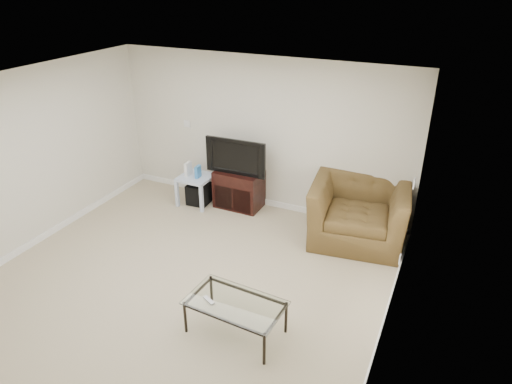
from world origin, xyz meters
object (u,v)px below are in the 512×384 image
at_px(subwoofer, 199,193).
at_px(recliner, 360,203).
at_px(tv_stand, 240,188).
at_px(side_table, 197,190).
at_px(coffee_table, 236,317).
at_px(television, 238,155).

distance_m(subwoofer, recliner, 2.77).
relative_size(tv_stand, side_table, 1.45).
bearing_deg(coffee_table, television, 115.86).
bearing_deg(subwoofer, side_table, -146.30).
relative_size(subwoofer, recliner, 0.25).
height_order(side_table, subwoofer, side_table).
bearing_deg(side_table, recliner, 0.00).
height_order(tv_stand, television, television).
height_order(television, side_table, television).
bearing_deg(subwoofer, recliner, -0.44).
height_order(tv_stand, side_table, tv_stand).
relative_size(subwoofer, coffee_table, 0.33).
relative_size(television, side_table, 1.80).
bearing_deg(subwoofer, tv_stand, 17.12).
xyz_separation_m(television, subwoofer, (-0.68, -0.18, -0.76)).
distance_m(television, subwoofer, 1.03).
distance_m(subwoofer, coffee_table, 3.21).
relative_size(television, coffee_table, 0.91).
xyz_separation_m(subwoofer, coffee_table, (1.99, -2.53, 0.03)).
bearing_deg(side_table, coffee_table, -51.13).
bearing_deg(television, side_table, -165.87).
xyz_separation_m(recliner, coffee_table, (-0.75, -2.50, -0.39)).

